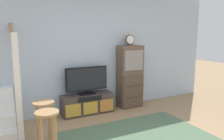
% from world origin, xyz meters
% --- Properties ---
extents(back_wall, '(6.40, 0.12, 2.70)m').
position_xyz_m(back_wall, '(0.00, 2.46, 1.35)').
color(back_wall, '#A8BCD1').
rests_on(back_wall, ground_plane).
extents(media_console, '(1.16, 0.38, 0.45)m').
position_xyz_m(media_console, '(-0.30, 2.19, 0.22)').
color(media_console, '#423833').
rests_on(media_console, ground_plane).
extents(television, '(0.95, 0.22, 0.61)m').
position_xyz_m(television, '(-0.30, 2.22, 0.77)').
color(television, black).
rests_on(television, media_console).
extents(side_cabinet, '(0.58, 0.38, 1.50)m').
position_xyz_m(side_cabinet, '(0.81, 2.20, 0.75)').
color(side_cabinet, brown).
rests_on(side_cabinet, ground_plane).
extents(desk_clock, '(0.23, 0.08, 0.25)m').
position_xyz_m(desk_clock, '(0.78, 2.19, 1.62)').
color(desk_clock, '#4C3823').
rests_on(desk_clock, side_cabinet).
extents(bar_stool_near, '(0.34, 0.34, 0.70)m').
position_xyz_m(bar_stool_near, '(-1.43, 0.75, 0.52)').
color(bar_stool_near, '#A37A4C').
rests_on(bar_stool_near, ground_plane).
extents(bar_stool_far, '(0.34, 0.34, 0.71)m').
position_xyz_m(bar_stool_far, '(-1.40, 1.21, 0.53)').
color(bar_stool_far, '#A37A4C').
rests_on(bar_stool_far, ground_plane).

